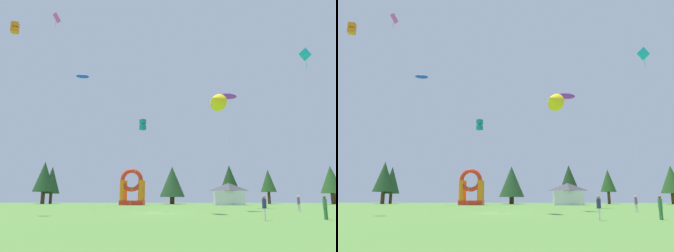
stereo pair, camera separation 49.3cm
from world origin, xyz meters
TOP-DOWN VIEW (x-y plane):
  - ground_plane at (0.00, 0.00)m, footprint 120.00×120.00m
  - kite_orange_box at (-14.12, -4.58)m, footprint 3.65×1.26m
  - kite_purple_parafoil at (8.89, 15.35)m, footprint 7.60×2.35m
  - kite_blue_parafoil at (-17.57, 27.18)m, footprint 9.60×1.13m
  - kite_pink_diamond at (-13.19, 2.57)m, footprint 5.28×3.25m
  - kite_yellow_delta at (6.00, 4.39)m, footprint 4.23×2.86m
  - kite_teal_box at (-2.18, 1.33)m, footprint 1.47×1.76m
  - kite_lime_box at (10.70, 26.00)m, footprint 2.71×3.84m
  - kite_cyan_diamond at (18.74, 8.95)m, footprint 3.26×2.50m
  - person_near_camera at (13.98, 2.27)m, footprint 0.40×0.40m
  - person_left_edge at (11.92, -9.32)m, footprint 0.34×0.34m
  - person_midfield at (7.52, -10.49)m, footprint 0.33×0.33m
  - inflatable_yellow_castle at (-8.10, 32.62)m, footprint 4.67×3.68m
  - festival_tent at (11.00, 33.96)m, footprint 5.75×3.33m
  - tree_row_0 at (-30.77, 43.66)m, footprint 4.93×4.93m
  - tree_row_1 at (-29.40, 44.93)m, footprint 3.88×3.88m
  - tree_row_2 at (-0.56, 42.90)m, footprint 5.74×5.74m
  - tree_row_3 at (12.62, 44.25)m, footprint 5.34×5.34m
  - tree_row_4 at (21.74, 45.58)m, footprint 3.61×3.61m
  - tree_row_5 at (35.10, 43.16)m, footprint 4.87×4.87m
  - tree_row_6 at (35.67, 43.55)m, footprint 3.25×3.25m

SIDE VIEW (x-z plane):
  - ground_plane at x=0.00m, z-range 0.00..0.00m
  - person_left_edge at x=11.92m, z-range 0.15..1.76m
  - person_midfield at x=7.52m, z-range 0.15..1.78m
  - person_near_camera at x=13.98m, z-range 0.16..1.85m
  - festival_tent at x=11.00m, z-range 0.00..4.27m
  - inflatable_yellow_castle at x=-8.10m, z-range -0.76..6.26m
  - tree_row_6 at x=35.67m, z-range 1.17..8.21m
  - tree_row_2 at x=-0.56m, z-range 0.74..9.17m
  - tree_row_3 at x=12.62m, z-range 0.79..9.56m
  - tree_row_4 at x=21.74m, z-range 1.29..9.14m
  - tree_row_5 at x=35.10m, z-range 1.13..9.59m
  - tree_row_1 at x=-29.40m, z-range 1.13..9.86m
  - tree_row_0 at x=-30.77m, z-range 1.32..11.12m
  - kite_teal_box at x=-2.18m, z-range 4.27..13.99m
  - kite_yellow_delta at x=6.00m, z-range 5.79..19.58m
  - kite_purple_parafoil at x=8.89m, z-range 8.00..25.11m
  - kite_orange_box at x=-14.12m, z-range 8.52..26.72m
  - kite_lime_box at x=10.70m, z-range 9.66..30.10m
  - kite_cyan_diamond at x=18.74m, z-range 9.69..30.57m
  - kite_pink_diamond at x=-13.19m, z-range 10.92..34.25m
  - kite_blue_parafoil at x=-17.57m, z-range 12.08..37.37m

